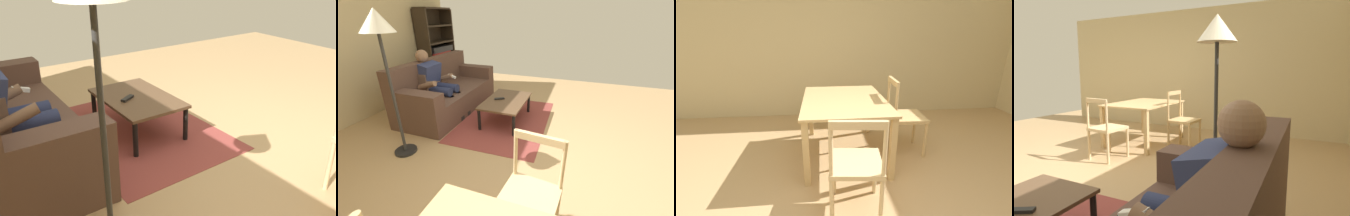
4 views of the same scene
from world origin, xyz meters
TOP-DOWN VIEW (x-y plane):
  - ground_plane at (0.00, 0.00)m, footprint 8.37×8.37m
  - wall_side at (-3.10, 0.00)m, footprint 0.12×6.37m
  - person_lounging at (1.14, 2.01)m, footprint 0.59×0.88m
  - tv_remote at (1.29, 0.87)m, footprint 0.13×0.17m
  - dining_table at (-1.58, -0.12)m, footprint 1.27×0.95m
  - dining_chair_near_wall at (-1.58, 0.63)m, footprint 0.44×0.44m
  - dining_chair_facing_couch at (-0.61, -0.12)m, footprint 0.46×0.46m
  - floor_lamp at (-0.02, 1.71)m, footprint 0.36×0.36m

SIDE VIEW (x-z plane):
  - ground_plane at x=0.00m, z-range 0.00..0.00m
  - tv_remote at x=1.29m, z-range 0.38..0.40m
  - dining_chair_facing_couch at x=-0.61m, z-range 0.00..0.89m
  - dining_chair_near_wall at x=-1.58m, z-range 0.00..0.93m
  - person_lounging at x=1.14m, z-range 0.02..1.17m
  - dining_table at x=-1.58m, z-range 0.26..0.97m
  - wall_side at x=-3.10m, z-range 0.00..2.55m
  - floor_lamp at x=-0.02m, z-range 0.60..2.36m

